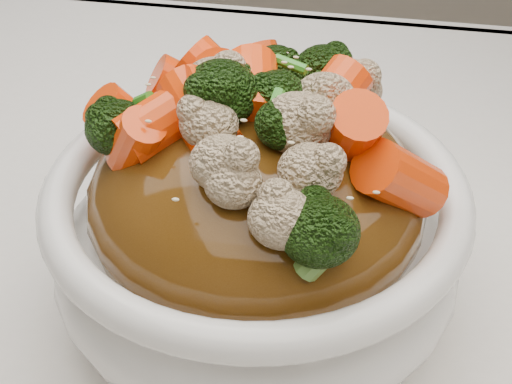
# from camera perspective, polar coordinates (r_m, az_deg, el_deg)

# --- Properties ---
(tablecloth) EXTENTS (1.20, 0.80, 0.04)m
(tablecloth) POSITION_cam_1_polar(r_m,az_deg,el_deg) (0.50, 3.22, -7.28)
(tablecloth) COLOR white
(tablecloth) RESTS_ON dining_table
(bowl) EXTENTS (0.31, 0.31, 0.09)m
(bowl) POSITION_cam_1_polar(r_m,az_deg,el_deg) (0.43, -0.00, -3.85)
(bowl) COLOR white
(bowl) RESTS_ON tablecloth
(sauce_base) EXTENTS (0.24, 0.24, 0.11)m
(sauce_base) POSITION_cam_1_polar(r_m,az_deg,el_deg) (0.41, -0.00, -0.37)
(sauce_base) COLOR #4F2E0D
(sauce_base) RESTS_ON bowl
(carrots) EXTENTS (0.24, 0.24, 0.06)m
(carrots) POSITION_cam_1_polar(r_m,az_deg,el_deg) (0.37, -0.00, 8.19)
(carrots) COLOR #FF4308
(carrots) RESTS_ON sauce_base
(broccoli) EXTENTS (0.24, 0.24, 0.05)m
(broccoli) POSITION_cam_1_polar(r_m,az_deg,el_deg) (0.37, -0.00, 8.04)
(broccoli) COLOR black
(broccoli) RESTS_ON sauce_base
(cauliflower) EXTENTS (0.24, 0.24, 0.04)m
(cauliflower) POSITION_cam_1_polar(r_m,az_deg,el_deg) (0.37, -0.00, 7.74)
(cauliflower) COLOR beige
(cauliflower) RESTS_ON sauce_base
(scallions) EXTENTS (0.18, 0.18, 0.02)m
(scallions) POSITION_cam_1_polar(r_m,az_deg,el_deg) (0.37, -0.00, 8.34)
(scallions) COLOR #2E851E
(scallions) RESTS_ON sauce_base
(sesame_seeds) EXTENTS (0.22, 0.22, 0.01)m
(sesame_seeds) POSITION_cam_1_polar(r_m,az_deg,el_deg) (0.37, -0.00, 8.34)
(sesame_seeds) COLOR beige
(sesame_seeds) RESTS_ON sauce_base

